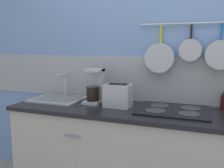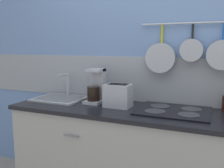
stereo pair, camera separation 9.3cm
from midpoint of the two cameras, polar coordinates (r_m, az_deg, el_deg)
wall_back at (r=2.30m, az=11.27°, el=5.25°), size 7.20×0.15×2.60m
cabinet_base at (r=2.19m, az=8.97°, el=-17.90°), size 2.48×0.58×0.85m
countertop at (r=2.03m, az=9.27°, el=-6.68°), size 2.52×0.61×0.03m
sink_basin at (r=2.49m, az=-13.18°, el=-3.07°), size 0.47×0.39×0.24m
coffee_maker at (r=2.31m, az=-4.99°, el=-0.95°), size 0.15×0.21×0.31m
toaster at (r=2.12m, az=0.13°, el=-2.65°), size 0.24×0.16×0.20m
cooktop at (r=2.06m, az=12.63°, el=-5.84°), size 0.57×0.46×0.01m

